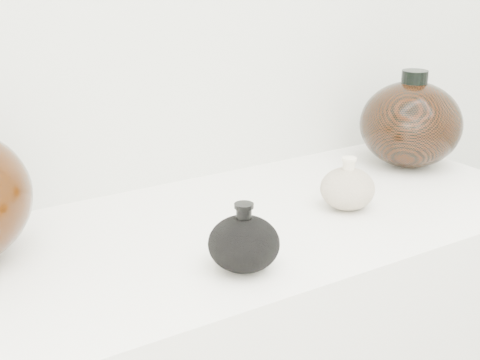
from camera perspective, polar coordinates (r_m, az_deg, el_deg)
black_gourd_vase at (r=0.97m, az=0.33°, el=-5.40°), size 0.13×0.13×0.10m
cream_gourd_vase at (r=1.21m, az=9.16°, el=-0.69°), size 0.13×0.13×0.10m
right_round_pot at (r=1.47m, az=14.36°, el=4.67°), size 0.24×0.24×0.21m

